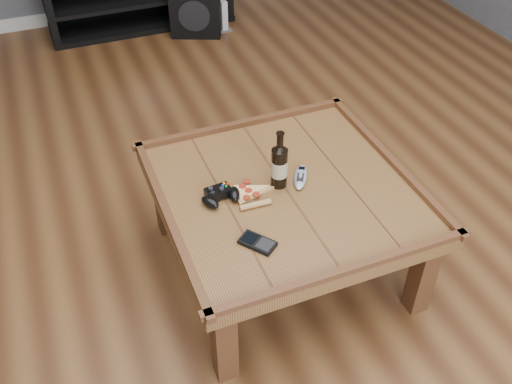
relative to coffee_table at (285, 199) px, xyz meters
name	(u,v)px	position (x,y,z in m)	size (l,w,h in m)	color
ground	(282,264)	(0.00, 0.00, -0.39)	(6.00, 6.00, 0.00)	#472814
baseboard	(135,7)	(0.00, 2.99, -0.34)	(5.00, 0.02, 0.10)	silver
coffee_table	(285,199)	(0.00, 0.00, 0.00)	(1.03, 1.03, 0.48)	#532F17
beer_bottle	(279,165)	(-0.02, 0.03, 0.16)	(0.07, 0.07, 0.25)	black
game_controller	(221,196)	(-0.27, 0.03, 0.08)	(0.18, 0.12, 0.05)	black
pizza_slice	(250,194)	(-0.15, 0.01, 0.07)	(0.15, 0.23, 0.02)	tan
smartphone	(258,243)	(-0.22, -0.25, 0.07)	(0.13, 0.15, 0.02)	black
remote_control	(301,177)	(0.08, 0.03, 0.07)	(0.13, 0.17, 0.02)	#9BA1A9
subwoofer	(197,6)	(0.38, 2.49, -0.21)	(0.49, 0.49, 0.37)	black
game_console	(220,15)	(0.55, 2.45, -0.28)	(0.13, 0.20, 0.24)	slate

